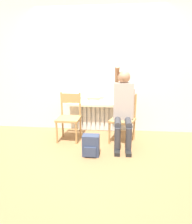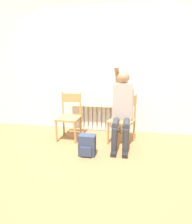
# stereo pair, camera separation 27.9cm
# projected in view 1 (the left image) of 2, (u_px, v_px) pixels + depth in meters

# --- Properties ---
(ground_plane) EXTENTS (12.00, 12.00, 0.00)m
(ground_plane) POSITION_uv_depth(u_px,v_px,m) (92.00, 154.00, 3.01)
(ground_plane) COLOR olive
(wall_with_window) EXTENTS (7.00, 0.06, 2.70)m
(wall_with_window) POSITION_uv_depth(u_px,v_px,m) (99.00, 67.00, 3.86)
(wall_with_window) COLOR silver
(wall_with_window) RESTS_ON ground_plane
(radiator) EXTENTS (0.86, 0.08, 0.56)m
(radiator) POSITION_uv_depth(u_px,v_px,m) (98.00, 118.00, 4.05)
(radiator) COLOR silver
(radiator) RESTS_ON ground_plane
(windowsill) EXTENTS (1.27, 0.24, 0.05)m
(windowsill) POSITION_uv_depth(u_px,v_px,m) (98.00, 104.00, 3.90)
(windowsill) COLOR beige
(windowsill) RESTS_ON radiator
(window_glass) EXTENTS (1.22, 0.01, 0.90)m
(window_glass) POSITION_uv_depth(u_px,v_px,m) (98.00, 81.00, 3.90)
(window_glass) COLOR white
(window_glass) RESTS_ON windowsill
(chair_left) EXTENTS (0.42, 0.42, 0.88)m
(chair_left) POSITION_uv_depth(u_px,v_px,m) (69.00, 116.00, 3.53)
(chair_left) COLOR #B2844C
(chair_left) RESTS_ON ground_plane
(chair_right) EXTENTS (0.52, 0.52, 0.88)m
(chair_right) POSITION_uv_depth(u_px,v_px,m) (123.00, 118.00, 3.43)
(chair_right) COLOR #B2844C
(chair_right) RESTS_ON ground_plane
(person) EXTENTS (0.36, 1.01, 1.41)m
(person) POSITION_uv_depth(u_px,v_px,m) (123.00, 105.00, 3.26)
(person) COLOR #333338
(person) RESTS_ON ground_plane
(cat) EXTENTS (0.50, 0.11, 0.22)m
(cat) POSITION_uv_depth(u_px,v_px,m) (95.00, 97.00, 3.85)
(cat) COLOR silver
(cat) RESTS_ON windowsill
(backpack) EXTENTS (0.26, 0.20, 0.34)m
(backpack) POSITION_uv_depth(u_px,v_px,m) (91.00, 146.00, 2.94)
(backpack) COLOR #333D56
(backpack) RESTS_ON ground_plane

